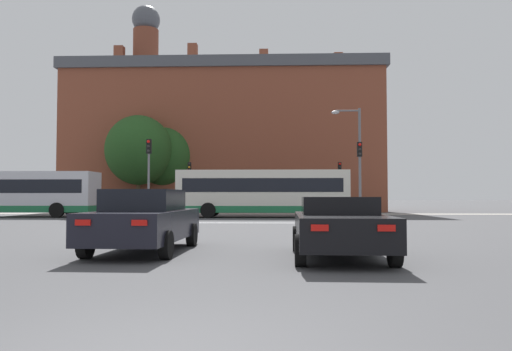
# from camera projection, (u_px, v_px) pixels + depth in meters

# --- Properties ---
(stop_line_strip) EXTENTS (9.18, 0.30, 0.01)m
(stop_line_strip) POSITION_uv_depth(u_px,v_px,m) (254.00, 223.00, 26.28)
(stop_line_strip) COLOR silver
(stop_line_strip) RESTS_ON ground_plane
(far_pavement) EXTENTS (70.20, 2.50, 0.01)m
(far_pavement) POSITION_uv_depth(u_px,v_px,m) (261.00, 214.00, 39.89)
(far_pavement) COLOR #A09B91
(far_pavement) RESTS_ON ground_plane
(brick_civic_building) EXTENTS (30.09, 12.25, 20.92)m
(brick_civic_building) POSITION_uv_depth(u_px,v_px,m) (225.00, 139.00, 50.17)
(brick_civic_building) COLOR brown
(brick_civic_building) RESTS_ON ground_plane
(car_saloon_left) EXTENTS (2.14, 4.88, 1.57)m
(car_saloon_left) POSITION_uv_depth(u_px,v_px,m) (145.00, 220.00, 12.56)
(car_saloon_left) COLOR black
(car_saloon_left) RESTS_ON ground_plane
(car_roadster_right) EXTENTS (2.16, 4.49, 1.38)m
(car_roadster_right) POSITION_uv_depth(u_px,v_px,m) (340.00, 227.00, 11.27)
(car_roadster_right) COLOR black
(car_roadster_right) RESTS_ON ground_plane
(bus_crossing_lead) EXTENTS (11.34, 2.68, 3.13)m
(bus_crossing_lead) POSITION_uv_depth(u_px,v_px,m) (263.00, 192.00, 33.36)
(bus_crossing_lead) COLOR silver
(bus_crossing_lead) RESTS_ON ground_plane
(bus_crossing_trailing) EXTENTS (10.98, 2.68, 3.08)m
(bus_crossing_trailing) POSITION_uv_depth(u_px,v_px,m) (16.00, 193.00, 34.14)
(bus_crossing_trailing) COLOR silver
(bus_crossing_trailing) RESTS_ON ground_plane
(traffic_light_far_left) EXTENTS (0.26, 0.31, 4.12)m
(traffic_light_far_left) POSITION_uv_depth(u_px,v_px,m) (189.00, 179.00, 39.65)
(traffic_light_far_left) COLOR slate
(traffic_light_far_left) RESTS_ON ground_plane
(traffic_light_near_left) EXTENTS (0.26, 0.31, 4.54)m
(traffic_light_near_left) POSITION_uv_depth(u_px,v_px,m) (149.00, 167.00, 27.21)
(traffic_light_near_left) COLOR slate
(traffic_light_near_left) RESTS_ON ground_plane
(traffic_light_near_right) EXTENTS (0.26, 0.31, 4.37)m
(traffic_light_near_right) POSITION_uv_depth(u_px,v_px,m) (360.00, 168.00, 27.14)
(traffic_light_near_right) COLOR slate
(traffic_light_near_right) RESTS_ON ground_plane
(traffic_light_far_right) EXTENTS (0.26, 0.31, 4.09)m
(traffic_light_far_right) POSITION_uv_depth(u_px,v_px,m) (340.00, 179.00, 38.88)
(traffic_light_far_right) COLOR slate
(traffic_light_far_right) RESTS_ON ground_plane
(street_lamp_junction) EXTENTS (1.81, 0.36, 6.82)m
(street_lamp_junction) POSITION_uv_depth(u_px,v_px,m) (355.00, 151.00, 30.52)
(street_lamp_junction) COLOR slate
(street_lamp_junction) RESTS_ON ground_plane
(pedestrian_waiting) EXTENTS (0.43, 0.45, 1.75)m
(pedestrian_waiting) POSITION_uv_depth(u_px,v_px,m) (138.00, 201.00, 40.29)
(pedestrian_waiting) COLOR #333851
(pedestrian_waiting) RESTS_ON ground_plane
(tree_by_building) EXTENTS (5.75, 5.75, 8.43)m
(tree_by_building) POSITION_uv_depth(u_px,v_px,m) (139.00, 150.00, 43.09)
(tree_by_building) COLOR #4C3823
(tree_by_building) RESTS_ON ground_plane
(tree_kerbside) EXTENTS (5.35, 5.35, 7.80)m
(tree_kerbside) POSITION_uv_depth(u_px,v_px,m) (165.00, 157.00, 45.41)
(tree_kerbside) COLOR #4C3823
(tree_kerbside) RESTS_ON ground_plane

